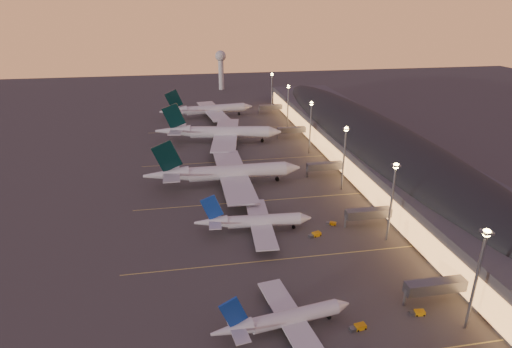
{
  "coord_description": "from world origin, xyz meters",
  "views": [
    {
      "loc": [
        -25.28,
        -108.62,
        69.81
      ],
      "look_at": [
        2.0,
        45.0,
        7.0
      ],
      "focal_mm": 30.0,
      "sensor_mm": 36.0,
      "label": 1
    }
  ],
  "objects_px": {
    "airliner_wide_near": "(224,173)",
    "airliner_wide_mid": "(219,132)",
    "airliner_narrow_north": "(254,221)",
    "baggage_tug_d": "(315,235)",
    "baggage_tug_a": "(358,327)",
    "radar_tower": "(221,63)",
    "airliner_wide_far": "(208,110)",
    "airliner_narrow_south": "(284,319)",
    "baggage_tug_c": "(332,223)",
    "baggage_tug_b": "(418,313)"
  },
  "relations": [
    {
      "from": "airliner_wide_near",
      "to": "baggage_tug_a",
      "type": "distance_m",
      "value": 91.44
    },
    {
      "from": "baggage_tug_d",
      "to": "baggage_tug_c",
      "type": "bearing_deg",
      "value": 21.55
    },
    {
      "from": "airliner_narrow_north",
      "to": "airliner_narrow_south",
      "type": "bearing_deg",
      "value": -88.1
    },
    {
      "from": "radar_tower",
      "to": "baggage_tug_a",
      "type": "distance_m",
      "value": 296.87
    },
    {
      "from": "airliner_narrow_north",
      "to": "baggage_tug_d",
      "type": "relative_size",
      "value": 8.63
    },
    {
      "from": "radar_tower",
      "to": "baggage_tug_c",
      "type": "xyz_separation_m",
      "value": [
        12.2,
        -247.5,
        -21.42
      ]
    },
    {
      "from": "airliner_wide_mid",
      "to": "baggage_tug_c",
      "type": "distance_m",
      "value": 102.3
    },
    {
      "from": "airliner_wide_far",
      "to": "baggage_tug_c",
      "type": "distance_m",
      "value": 155.81
    },
    {
      "from": "airliner_narrow_north",
      "to": "baggage_tug_a",
      "type": "bearing_deg",
      "value": -68.74
    },
    {
      "from": "airliner_narrow_north",
      "to": "baggage_tug_d",
      "type": "height_order",
      "value": "airliner_narrow_north"
    },
    {
      "from": "airliner_narrow_north",
      "to": "airliner_wide_near",
      "type": "height_order",
      "value": "airliner_wide_near"
    },
    {
      "from": "airliner_narrow_south",
      "to": "baggage_tug_a",
      "type": "relative_size",
      "value": 8.28
    },
    {
      "from": "airliner_narrow_south",
      "to": "baggage_tug_b",
      "type": "bearing_deg",
      "value": -9.55
    },
    {
      "from": "baggage_tug_c",
      "to": "baggage_tug_d",
      "type": "height_order",
      "value": "baggage_tug_d"
    },
    {
      "from": "airliner_wide_mid",
      "to": "baggage_tug_d",
      "type": "relative_size",
      "value": 14.98
    },
    {
      "from": "airliner_narrow_south",
      "to": "baggage_tug_b",
      "type": "xyz_separation_m",
      "value": [
        33.05,
        -0.52,
        -2.62
      ]
    },
    {
      "from": "airliner_narrow_north",
      "to": "airliner_wide_mid",
      "type": "distance_m",
      "value": 97.66
    },
    {
      "from": "airliner_wide_far",
      "to": "baggage_tug_d",
      "type": "relative_size",
      "value": 13.69
    },
    {
      "from": "airliner_wide_far",
      "to": "baggage_tug_c",
      "type": "bearing_deg",
      "value": -86.33
    },
    {
      "from": "airliner_wide_mid",
      "to": "radar_tower",
      "type": "bearing_deg",
      "value": 92.94
    },
    {
      "from": "airliner_wide_mid",
      "to": "baggage_tug_a",
      "type": "xyz_separation_m",
      "value": [
        17.94,
        -146.67,
        -4.98
      ]
    },
    {
      "from": "baggage_tug_a",
      "to": "baggage_tug_d",
      "type": "relative_size",
      "value": 0.92
    },
    {
      "from": "airliner_wide_near",
      "to": "airliner_wide_far",
      "type": "bearing_deg",
      "value": 89.05
    },
    {
      "from": "airliner_wide_near",
      "to": "airliner_wide_mid",
      "type": "distance_m",
      "value": 57.95
    },
    {
      "from": "airliner_wide_far",
      "to": "baggage_tug_a",
      "type": "distance_m",
      "value": 202.32
    },
    {
      "from": "baggage_tug_d",
      "to": "airliner_wide_mid",
      "type": "bearing_deg",
      "value": 83.51
    },
    {
      "from": "airliner_narrow_south",
      "to": "airliner_wide_far",
      "type": "distance_m",
      "value": 198.6
    },
    {
      "from": "airliner_narrow_south",
      "to": "baggage_tug_d",
      "type": "relative_size",
      "value": 7.58
    },
    {
      "from": "baggage_tug_b",
      "to": "baggage_tug_c",
      "type": "bearing_deg",
      "value": 103.26
    },
    {
      "from": "radar_tower",
      "to": "baggage_tug_d",
      "type": "relative_size",
      "value": 7.29
    },
    {
      "from": "airliner_narrow_north",
      "to": "airliner_wide_near",
      "type": "bearing_deg",
      "value": 100.92
    },
    {
      "from": "airliner_wide_far",
      "to": "baggage_tug_c",
      "type": "height_order",
      "value": "airliner_wide_far"
    },
    {
      "from": "airliner_narrow_south",
      "to": "baggage_tug_d",
      "type": "distance_m",
      "value": 44.3
    },
    {
      "from": "baggage_tug_d",
      "to": "baggage_tug_a",
      "type": "bearing_deg",
      "value": -111.68
    },
    {
      "from": "airliner_narrow_north",
      "to": "airliner_wide_far",
      "type": "relative_size",
      "value": 0.63
    },
    {
      "from": "airliner_wide_far",
      "to": "baggage_tug_a",
      "type": "bearing_deg",
      "value": -92.04
    },
    {
      "from": "airliner_wide_mid",
      "to": "airliner_narrow_south",
      "type": "bearing_deg",
      "value": -80.41
    },
    {
      "from": "airliner_narrow_north",
      "to": "airliner_wide_mid",
      "type": "relative_size",
      "value": 0.58
    },
    {
      "from": "airliner_wide_far",
      "to": "baggage_tug_a",
      "type": "xyz_separation_m",
      "value": [
        20.05,
        -201.27,
        -4.5
      ]
    },
    {
      "from": "airliner_wide_mid",
      "to": "radar_tower",
      "type": "relative_size",
      "value": 2.06
    },
    {
      "from": "baggage_tug_b",
      "to": "airliner_wide_far",
      "type": "bearing_deg",
      "value": 107.03
    },
    {
      "from": "airliner_narrow_north",
      "to": "airliner_wide_far",
      "type": "xyz_separation_m",
      "value": [
        -4.15,
        152.22,
        1.47
      ]
    },
    {
      "from": "airliner_wide_far",
      "to": "baggage_tug_d",
      "type": "distance_m",
      "value": 160.8
    },
    {
      "from": "baggage_tug_c",
      "to": "baggage_tug_d",
      "type": "bearing_deg",
      "value": -111.19
    },
    {
      "from": "radar_tower",
      "to": "airliner_wide_mid",
      "type": "bearing_deg",
      "value": -96.29
    },
    {
      "from": "airliner_narrow_south",
      "to": "airliner_wide_near",
      "type": "xyz_separation_m",
      "value": [
        -4.19,
        86.11,
        2.17
      ]
    },
    {
      "from": "airliner_wide_far",
      "to": "airliner_wide_mid",
      "type": "bearing_deg",
      "value": -95.51
    },
    {
      "from": "airliner_narrow_north",
      "to": "airliner_wide_far",
      "type": "bearing_deg",
      "value": 94.86
    },
    {
      "from": "airliner_narrow_north",
      "to": "airliner_wide_far",
      "type": "distance_m",
      "value": 152.28
    },
    {
      "from": "baggage_tug_b",
      "to": "baggage_tug_c",
      "type": "xyz_separation_m",
      "value": [
        -5.28,
        46.43,
        -0.04
      ]
    }
  ]
}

